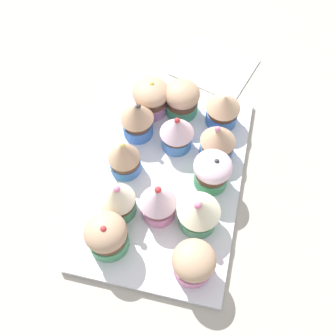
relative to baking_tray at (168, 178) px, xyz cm
name	(u,v)px	position (x,y,z in cm)	size (l,w,h in cm)	color
ground_plane	(168,184)	(0.00, 0.00, -2.10)	(180.00, 180.00, 3.00)	#B2A899
baking_tray	(168,178)	(0.00, 0.00, 0.00)	(38.21, 24.30, 1.20)	silver
cupcake_0	(151,97)	(-13.28, -6.17, 4.05)	(6.61, 6.61, 6.81)	pink
cupcake_1	(137,119)	(-7.63, -7.21, 4.68)	(5.81, 5.81, 8.04)	#477AC6
cupcake_2	(124,156)	(-0.06, -7.35, 4.38)	(5.34, 5.34, 7.70)	#477AC6
cupcake_3	(117,199)	(7.51, -6.23, 4.54)	(5.64, 5.64, 8.09)	#4C9E6B
cupcake_4	(107,235)	(13.32, -6.13, 4.15)	(6.33, 6.33, 7.36)	#4C9E6B
cupcake_5	(182,99)	(-14.26, -0.73, 4.03)	(6.36, 6.36, 6.71)	#4C9E6B
cupcake_6	(176,132)	(-6.66, -0.21, 4.50)	(5.80, 5.80, 7.71)	#477AC6
cupcake_7	(159,202)	(6.67, 0.15, 4.67)	(5.71, 5.71, 8.19)	pink
cupcake_8	(223,109)	(-13.54, 6.78, 4.13)	(6.05, 6.05, 6.82)	#477AC6
cupcake_9	(218,141)	(-6.61, 7.02, 4.07)	(5.97, 5.97, 7.14)	#477AC6
cupcake_10	(212,171)	(-0.71, 7.07, 4.16)	(6.22, 6.22, 7.01)	#4C9E6B
cupcake_11	(199,212)	(6.80, 6.31, 4.55)	(6.59, 6.59, 7.87)	#4C9E6B
cupcake_12	(193,263)	(14.47, 7.02, 4.15)	(6.23, 6.23, 6.78)	pink
napkin	(215,67)	(-27.45, 3.56, -0.30)	(12.71, 14.43, 0.60)	white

